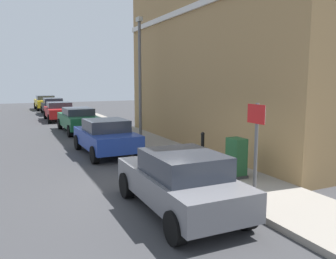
{
  "coord_description": "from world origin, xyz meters",
  "views": [
    {
      "loc": [
        -3.73,
        -8.42,
        2.96
      ],
      "look_at": [
        1.46,
        2.65,
        1.2
      ],
      "focal_mm": 36.57,
      "sensor_mm": 36.0,
      "label": 1
    }
  ],
  "objects_px": {
    "car_blue": "(106,136)",
    "car_green": "(78,119)",
    "car_grey": "(180,181)",
    "car_yellow": "(45,102)",
    "car_black": "(53,106)",
    "utility_cabinet": "(236,159)",
    "street_sign": "(256,137)",
    "car_red": "(59,111)",
    "lamppost": "(140,73)",
    "bollard_near_cabinet": "(203,146)"
  },
  "relations": [
    {
      "from": "car_blue",
      "to": "street_sign",
      "type": "bearing_deg",
      "value": -168.67
    },
    {
      "from": "car_black",
      "to": "car_yellow",
      "type": "xyz_separation_m",
      "value": [
        -0.12,
        5.23,
        0.02
      ]
    },
    {
      "from": "car_red",
      "to": "street_sign",
      "type": "height_order",
      "value": "street_sign"
    },
    {
      "from": "car_black",
      "to": "street_sign",
      "type": "bearing_deg",
      "value": -175.64
    },
    {
      "from": "car_grey",
      "to": "lamppost",
      "type": "xyz_separation_m",
      "value": [
        2.38,
        8.85,
        2.57
      ]
    },
    {
      "from": "car_yellow",
      "to": "street_sign",
      "type": "bearing_deg",
      "value": -177.06
    },
    {
      "from": "car_black",
      "to": "car_yellow",
      "type": "distance_m",
      "value": 5.23
    },
    {
      "from": "car_black",
      "to": "bollard_near_cabinet",
      "type": "distance_m",
      "value": 21.67
    },
    {
      "from": "car_grey",
      "to": "car_green",
      "type": "height_order",
      "value": "car_grey"
    },
    {
      "from": "car_grey",
      "to": "street_sign",
      "type": "bearing_deg",
      "value": -103.55
    },
    {
      "from": "car_grey",
      "to": "lamppost",
      "type": "relative_size",
      "value": 0.68
    },
    {
      "from": "street_sign",
      "to": "car_black",
      "type": "bearing_deg",
      "value": 93.51
    },
    {
      "from": "car_grey",
      "to": "car_blue",
      "type": "xyz_separation_m",
      "value": [
        0.11,
        6.77,
        -0.0
      ]
    },
    {
      "from": "car_grey",
      "to": "car_yellow",
      "type": "relative_size",
      "value": 0.91
    },
    {
      "from": "car_yellow",
      "to": "car_red",
      "type": "bearing_deg",
      "value": 179.65
    },
    {
      "from": "car_green",
      "to": "bollard_near_cabinet",
      "type": "relative_size",
      "value": 4.25
    },
    {
      "from": "car_green",
      "to": "car_yellow",
      "type": "bearing_deg",
      "value": -0.46
    },
    {
      "from": "car_blue",
      "to": "car_red",
      "type": "bearing_deg",
      "value": -1.09
    },
    {
      "from": "car_red",
      "to": "car_yellow",
      "type": "xyz_separation_m",
      "value": [
        0.03,
        10.56,
        0.04
      ]
    },
    {
      "from": "car_blue",
      "to": "car_yellow",
      "type": "height_order",
      "value": "car_yellow"
    },
    {
      "from": "utility_cabinet",
      "to": "lamppost",
      "type": "height_order",
      "value": "lamppost"
    },
    {
      "from": "car_yellow",
      "to": "lamppost",
      "type": "xyz_separation_m",
      "value": [
        2.32,
        -21.38,
        2.54
      ]
    },
    {
      "from": "car_green",
      "to": "lamppost",
      "type": "bearing_deg",
      "value": -155.51
    },
    {
      "from": "car_blue",
      "to": "car_green",
      "type": "relative_size",
      "value": 0.9
    },
    {
      "from": "utility_cabinet",
      "to": "lamppost",
      "type": "bearing_deg",
      "value": 91.43
    },
    {
      "from": "car_red",
      "to": "utility_cabinet",
      "type": "relative_size",
      "value": 3.69
    },
    {
      "from": "bollard_near_cabinet",
      "to": "lamppost",
      "type": "bearing_deg",
      "value": 93.04
    },
    {
      "from": "car_blue",
      "to": "utility_cabinet",
      "type": "distance_m",
      "value": 5.91
    },
    {
      "from": "car_green",
      "to": "street_sign",
      "type": "distance_m",
      "value": 13.88
    },
    {
      "from": "street_sign",
      "to": "utility_cabinet",
      "type": "bearing_deg",
      "value": 65.82
    },
    {
      "from": "lamppost",
      "to": "car_grey",
      "type": "bearing_deg",
      "value": -105.05
    },
    {
      "from": "car_grey",
      "to": "car_red",
      "type": "distance_m",
      "value": 19.67
    },
    {
      "from": "car_grey",
      "to": "lamppost",
      "type": "height_order",
      "value": "lamppost"
    },
    {
      "from": "car_green",
      "to": "lamppost",
      "type": "height_order",
      "value": "lamppost"
    },
    {
      "from": "car_green",
      "to": "utility_cabinet",
      "type": "xyz_separation_m",
      "value": [
        2.33,
        -11.94,
        -0.06
      ]
    },
    {
      "from": "car_black",
      "to": "utility_cabinet",
      "type": "bearing_deg",
      "value": -173.4
    },
    {
      "from": "car_yellow",
      "to": "bollard_near_cabinet",
      "type": "height_order",
      "value": "car_yellow"
    },
    {
      "from": "car_grey",
      "to": "street_sign",
      "type": "relative_size",
      "value": 1.7
    },
    {
      "from": "car_green",
      "to": "lamppost",
      "type": "distance_m",
      "value": 5.59
    },
    {
      "from": "street_sign",
      "to": "car_red",
      "type": "bearing_deg",
      "value": 94.87
    },
    {
      "from": "car_red",
      "to": "car_black",
      "type": "distance_m",
      "value": 5.33
    },
    {
      "from": "street_sign",
      "to": "lamppost",
      "type": "bearing_deg",
      "value": 86.11
    },
    {
      "from": "car_green",
      "to": "bollard_near_cabinet",
      "type": "xyz_separation_m",
      "value": [
        2.43,
        -9.86,
        -0.04
      ]
    },
    {
      "from": "car_yellow",
      "to": "car_grey",
      "type": "bearing_deg",
      "value": 179.68
    },
    {
      "from": "car_grey",
      "to": "bollard_near_cabinet",
      "type": "height_order",
      "value": "car_grey"
    },
    {
      "from": "car_green",
      "to": "car_red",
      "type": "bearing_deg",
      "value": 0.76
    },
    {
      "from": "utility_cabinet",
      "to": "street_sign",
      "type": "distance_m",
      "value": 2.22
    },
    {
      "from": "car_blue",
      "to": "car_red",
      "type": "distance_m",
      "value": 12.9
    },
    {
      "from": "lamppost",
      "to": "utility_cabinet",
      "type": "bearing_deg",
      "value": -88.57
    },
    {
      "from": "car_blue",
      "to": "bollard_near_cabinet",
      "type": "relative_size",
      "value": 3.81
    }
  ]
}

